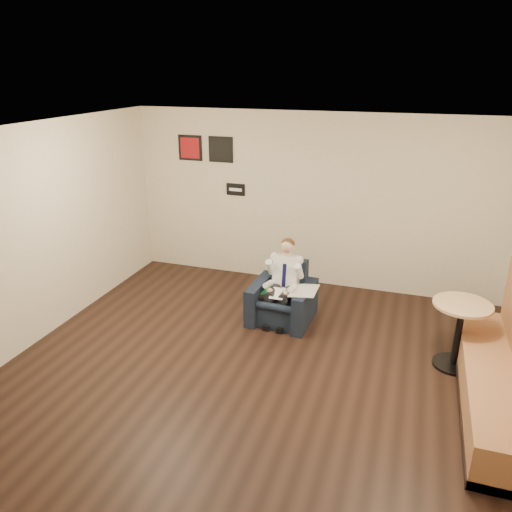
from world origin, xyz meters
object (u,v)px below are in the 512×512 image
(side_table, at_px, (267,303))
(coffee_mug, at_px, (280,284))
(smartphone, at_px, (272,285))
(banquette, at_px, (500,349))
(green_folder, at_px, (265,289))
(cafe_table, at_px, (458,335))
(seated_man, at_px, (280,287))
(armchair, at_px, (282,294))

(side_table, xyz_separation_m, coffee_mug, (0.16, 0.13, 0.26))
(smartphone, height_order, banquette, banquette)
(green_folder, bearing_deg, cafe_table, -10.51)
(seated_man, relative_size, smartphone, 8.32)
(side_table, distance_m, smartphone, 0.27)
(side_table, height_order, coffee_mug, coffee_mug)
(coffee_mug, bearing_deg, green_folder, -139.64)
(seated_man, xyz_separation_m, green_folder, (-0.25, 0.11, -0.12))
(armchair, distance_m, cafe_table, 2.36)
(seated_man, xyz_separation_m, side_table, (-0.23, 0.13, -0.34))
(armchair, relative_size, coffee_mug, 9.24)
(armchair, distance_m, banquette, 2.91)
(green_folder, bearing_deg, side_table, 40.36)
(coffee_mug, xyz_separation_m, smartphone, (-0.13, 0.02, -0.04))
(side_table, bearing_deg, smartphone, 79.32)
(armchair, relative_size, banquette, 0.31)
(seated_man, bearing_deg, armchair, 90.00)
(smartphone, height_order, cafe_table, cafe_table)
(smartphone, bearing_deg, banquette, -21.45)
(seated_man, bearing_deg, side_table, 152.67)
(armchair, height_order, banquette, banquette)
(green_folder, bearing_deg, armchair, -0.80)
(cafe_table, bearing_deg, smartphone, 165.34)
(green_folder, distance_m, banquette, 3.15)
(armchair, relative_size, side_table, 1.60)
(armchair, height_order, green_folder, armchair)
(seated_man, bearing_deg, banquette, -18.26)
(side_table, xyz_separation_m, cafe_table, (2.55, -0.50, 0.21))
(seated_man, bearing_deg, cafe_table, -6.12)
(armchair, relative_size, green_folder, 1.95)
(green_folder, bearing_deg, coffee_mug, 40.36)
(smartphone, bearing_deg, seated_man, -52.46)
(armchair, xyz_separation_m, green_folder, (-0.26, 0.00, 0.03))
(armchair, xyz_separation_m, smartphone, (-0.20, 0.18, 0.03))
(banquette, height_order, cafe_table, banquette)
(armchair, distance_m, side_table, 0.30)
(side_table, height_order, smartphone, smartphone)
(green_folder, relative_size, cafe_table, 0.51)
(green_folder, relative_size, smartphone, 3.21)
(green_folder, distance_m, coffee_mug, 0.25)
(banquette, bearing_deg, cafe_table, 117.61)
(seated_man, distance_m, smartphone, 0.37)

